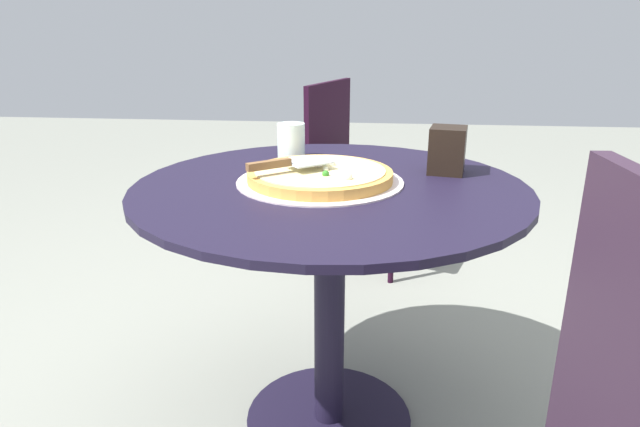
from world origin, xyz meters
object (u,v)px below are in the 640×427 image
(pizza_on_tray, at_px, (320,176))
(patio_chair_near, at_px, (354,159))
(patio_table, at_px, (330,250))
(napkin_dispenser, at_px, (447,150))
(pizza_server, at_px, (288,163))
(drinking_cup, at_px, (291,141))

(pizza_on_tray, distance_m, patio_chair_near, 1.17)
(pizza_on_tray, height_order, patio_chair_near, patio_chair_near)
(patio_table, bearing_deg, napkin_dispenser, 25.54)
(pizza_server, xyz_separation_m, drinking_cup, (-0.03, 0.27, -0.00))
(napkin_dispenser, xyz_separation_m, patio_chair_near, (-0.28, 1.03, -0.27))
(napkin_dispenser, bearing_deg, patio_table, -53.29)
(pizza_server, relative_size, napkin_dispenser, 1.66)
(pizza_on_tray, xyz_separation_m, patio_chair_near, (0.04, 1.15, -0.22))
(patio_table, height_order, pizza_server, pizza_server)
(patio_table, bearing_deg, pizza_on_tray, 150.96)
(patio_table, xyz_separation_m, napkin_dispenser, (0.29, 0.14, 0.23))
(patio_table, height_order, napkin_dispenser, napkin_dispenser)
(napkin_dispenser, relative_size, patio_chair_near, 0.14)
(pizza_on_tray, xyz_separation_m, napkin_dispenser, (0.31, 0.12, 0.04))
(pizza_on_tray, bearing_deg, drinking_cup, 113.92)
(pizza_server, distance_m, drinking_cup, 0.28)
(pizza_on_tray, distance_m, pizza_server, 0.09)
(pizza_server, relative_size, patio_chair_near, 0.24)
(pizza_on_tray, height_order, pizza_server, pizza_server)
(drinking_cup, relative_size, patio_chair_near, 0.12)
(pizza_server, distance_m, napkin_dispenser, 0.42)
(patio_chair_near, bearing_deg, napkin_dispenser, -74.88)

